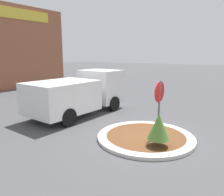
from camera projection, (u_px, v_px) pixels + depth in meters
ground_plane at (145, 139)px, 8.24m from camera, size 120.00×120.00×0.00m
traffic_island at (145, 137)px, 8.23m from camera, size 3.62×3.62×0.13m
stop_sign at (159, 98)px, 8.14m from camera, size 0.80×0.07×2.18m
island_shrub at (159, 126)px, 7.14m from camera, size 0.74×0.74×1.12m
utility_truck at (79, 93)px, 11.42m from camera, size 5.43×2.44×2.22m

